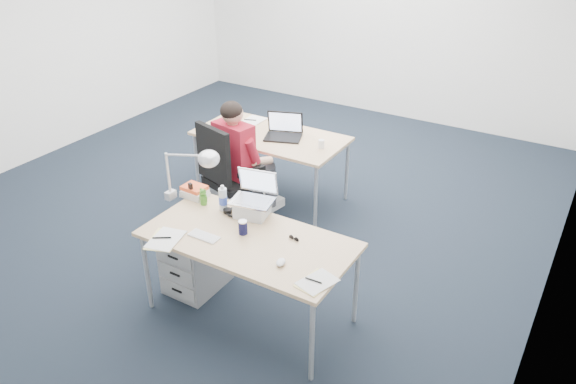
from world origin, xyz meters
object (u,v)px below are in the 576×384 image
Objects in this scene: bear_figurine at (203,196)px; water_bottle at (223,198)px; desk_far at (270,139)px; silver_laptop at (252,196)px; desk_near at (248,243)px; office_chair at (233,197)px; drawer_pedestal_far at (231,166)px; dark_laptop at (283,126)px; drawer_pedestal_near at (196,259)px; can_koozie at (243,227)px; wireless_keyboard at (204,236)px; cordless_phone at (191,191)px; sunglasses at (294,239)px; headphones at (237,211)px; seated_person at (245,160)px; far_cup at (321,144)px; desk_lamp at (184,173)px; computer_mouse at (281,262)px; book_stack at (195,191)px.

water_bottle is at bearing 13.93° from bear_figurine.
silver_laptop is (0.77, -1.47, 0.22)m from desk_far.
desk_near is 1.43× the size of office_chair.
drawer_pedestal_far is 0.87m from dark_laptop.
drawer_pedestal_near is 4.94× the size of can_koozie.
drawer_pedestal_far is 2.20m from wireless_keyboard.
cordless_phone is 1.06m from sunglasses.
headphones reaches higher than sunglasses.
seated_person is at bearing -41.34° from drawer_pedestal_far.
far_cup is at bearing -2.26° from desk_far.
far_cup reaches higher than sunglasses.
water_bottle is (-0.25, -0.05, -0.06)m from silver_laptop.
can_koozie is 0.77× the size of cordless_phone.
dark_laptop is (-0.36, 1.50, 0.03)m from water_bottle.
headphones is (0.01, 0.41, 0.01)m from wireless_keyboard.
headphones reaches higher than drawer_pedestal_far.
desk_lamp reaches higher than far_cup.
sunglasses is at bearing 26.76° from desk_near.
water_bottle is (-0.13, -0.00, 0.09)m from headphones.
computer_mouse is 0.45× the size of headphones.
desk_near is at bearing -144.11° from sunglasses.
water_bottle reaches higher than cordless_phone.
headphones is (0.65, -1.51, 0.06)m from desk_far.
wireless_keyboard is 1.16× the size of book_stack.
headphones is at bearing -171.57° from silver_laptop.
desk_near is 0.33m from wireless_keyboard.
drawer_pedestal_far is at bearing 128.20° from bear_figurine.
book_stack reaches higher than headphones.
office_chair is 1.22m from silver_laptop.
desk_near and desk_far have the same top height.
seated_person is (0.04, -0.54, -0.03)m from desk_far.
silver_laptop reaches higher than far_cup.
desk_lamp is at bearing -62.34° from office_chair.
desk_lamp is (0.02, -0.09, 0.21)m from cordless_phone.
drawer_pedestal_far is 3.73× the size of bear_figurine.
drawer_pedestal_near is 0.60m from headphones.
can_koozie is at bearing -21.11° from book_stack.
bear_figurine is at bearing -175.21° from water_bottle.
computer_mouse is at bearing -37.33° from seated_person.
wireless_keyboard is 1.12× the size of headphones.
water_bottle is (-0.34, 0.21, 0.05)m from can_koozie.
computer_mouse is 0.69× the size of cordless_phone.
wireless_keyboard is 2.20× the size of can_koozie.
bear_figurine is at bearing -101.01° from far_cup.
drawer_pedestal_near is 0.97× the size of desk_lamp.
desk_far is 1.94m from can_koozie.
water_bottle is (0.48, -0.98, 0.18)m from seated_person.
desk_far is 1.43× the size of office_chair.
silver_laptop reaches higher than can_koozie.
desk_near is 1.76m from far_cup.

